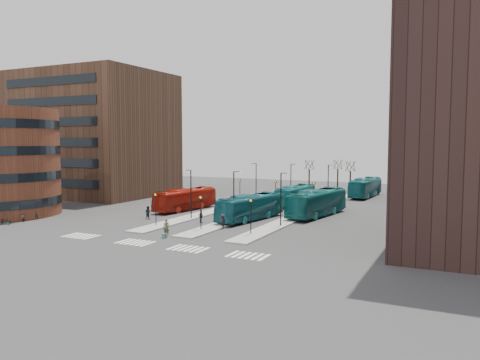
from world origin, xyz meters
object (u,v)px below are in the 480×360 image
at_px(traveller, 166,228).
at_px(commuter_c, 222,221).
at_px(red_bus, 185,199).
at_px(commuter_b, 201,216).
at_px(bicycle_far, 34,216).
at_px(teal_bus_d, 365,187).
at_px(commuter_a, 148,213).
at_px(bicycle_near, 5,221).
at_px(teal_bus_a, 250,207).
at_px(teal_bus_b, 295,195).
at_px(bicycle_mid, 22,217).
at_px(teal_bus_c, 317,203).
at_px(suitcase, 164,236).

xyz_separation_m(traveller, commuter_c, (3.13, 6.32, -0.07)).
relative_size(red_bus, commuter_b, 7.29).
distance_m(commuter_c, bicycle_far, 24.67).
height_order(commuter_b, bicycle_far, commuter_b).
bearing_deg(teal_bus_d, commuter_b, -105.76).
distance_m(commuter_a, commuter_b, 7.34).
distance_m(traveller, commuter_a, 11.42).
xyz_separation_m(commuter_c, bicycle_far, (-24.19, -4.86, -0.38)).
height_order(commuter_a, bicycle_far, commuter_a).
bearing_deg(traveller, teal_bus_d, 58.83).
bearing_deg(bicycle_near, teal_bus_a, -69.66).
distance_m(red_bus, bicycle_near, 23.04).
height_order(teal_bus_b, commuter_a, teal_bus_b).
bearing_deg(bicycle_mid, teal_bus_b, -23.12).
bearing_deg(bicycle_far, teal_bus_b, -39.82).
bearing_deg(traveller, bicycle_near, 170.73).
bearing_deg(traveller, bicycle_mid, 164.34).
distance_m(red_bus, teal_bus_a, 12.32).
height_order(red_bus, bicycle_far, red_bus).
distance_m(teal_bus_a, commuter_b, 6.36).
bearing_deg(teal_bus_c, suitcase, -106.73).
xyz_separation_m(teal_bus_b, commuter_c, (-0.81, -22.15, -0.68)).
xyz_separation_m(red_bus, bicycle_far, (-12.78, -15.05, -1.10)).
relative_size(red_bus, commuter_c, 6.72).
bearing_deg(traveller, teal_bus_a, 58.41).
bearing_deg(teal_bus_b, traveller, -95.29).
relative_size(teal_bus_a, bicycle_near, 6.90).
distance_m(teal_bus_b, commuter_b, 20.55).
bearing_deg(teal_bus_b, commuter_c, -89.50).
xyz_separation_m(teal_bus_b, teal_bus_c, (6.10, -8.80, 0.24)).
xyz_separation_m(suitcase, teal_bus_d, (11.21, 44.62, 1.43)).
distance_m(suitcase, bicycle_far, 21.52).
bearing_deg(commuter_c, bicycle_near, -66.69).
distance_m(teal_bus_b, teal_bus_c, 10.71).
relative_size(teal_bus_b, commuter_b, 7.12).
bearing_deg(bicycle_near, traveller, -94.92).
bearing_deg(commuter_c, commuter_a, -94.70).
height_order(red_bus, teal_bus_c, teal_bus_c).
relative_size(commuter_c, bicycle_far, 0.97).
height_order(suitcase, red_bus, red_bus).
bearing_deg(red_bus, bicycle_far, -122.33).
bearing_deg(commuter_b, teal_bus_a, -46.22).
bearing_deg(red_bus, bicycle_mid, -119.29).
height_order(suitcase, bicycle_near, bicycle_near).
bearing_deg(teal_bus_c, traveller, -108.50).
distance_m(teal_bus_b, teal_bus_d, 17.06).
bearing_deg(teal_bus_a, bicycle_mid, -142.14).
distance_m(commuter_a, bicycle_mid, 15.14).
height_order(traveller, commuter_c, traveller).
bearing_deg(teal_bus_c, teal_bus_d, 94.97).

